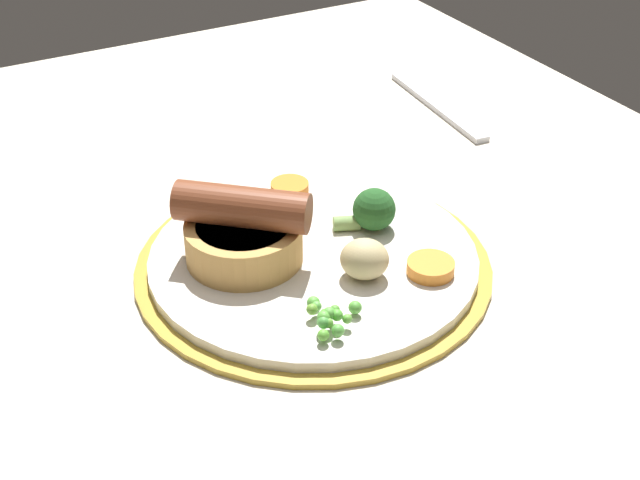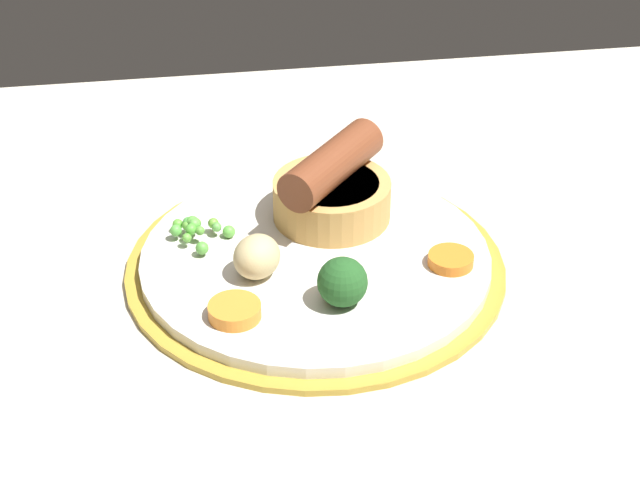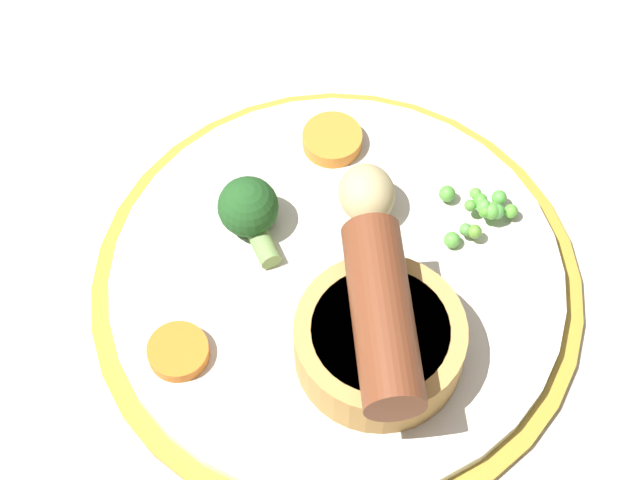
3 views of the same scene
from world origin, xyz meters
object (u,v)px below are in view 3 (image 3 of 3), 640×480
Objects in this scene: carrot_slice_2 at (178,352)px; potato_chunk_0 at (367,194)px; broccoli_floret_near at (249,209)px; carrot_slice_0 at (332,140)px; pea_pile at (480,211)px; dinner_plate at (337,283)px; sausage_pudding at (380,334)px.

potato_chunk_0 is at bearing 176.51° from carrot_slice_2.
broccoli_floret_near is 1.35× the size of potato_chunk_0.
pea_pile is at bearing 101.06° from carrot_slice_0.
pea_pile reaches higher than dinner_plate.
pea_pile is 6.66cm from potato_chunk_0.
carrot_slice_0 reaches higher than dinner_plate.
carrot_slice_0 is (-7.59, -0.62, -1.19)cm from broccoli_floret_near.
pea_pile is (-8.53, 3.34, 1.79)cm from dinner_plate.
carrot_slice_0 is at bearing -166.64° from carrot_slice_2.
sausage_pudding is 11.13cm from broccoli_floret_near.
dinner_plate is 6.35cm from sausage_pudding.
sausage_pudding is at bearing 67.85° from dinner_plate.
potato_chunk_0 is 1.11× the size of carrot_slice_2.
dinner_plate is at bearing 23.29° from potato_chunk_0.
dinner_plate is at bearing 45.32° from carrot_slice_0.
carrot_slice_2 is (14.13, -0.86, -1.17)cm from potato_chunk_0.
dinner_plate is at bearing -148.05° from broccoli_floret_near.
dinner_plate is 7.62× the size of potato_chunk_0.
sausage_pudding reaches higher than carrot_slice_2.
pea_pile is 19.15cm from carrot_slice_2.
potato_chunk_0 is at bearing -103.98° from broccoli_floret_near.
carrot_slice_0 is (-2.05, -4.70, -1.09)cm from potato_chunk_0.
sausage_pudding reaches higher than broccoli_floret_near.
carrot_slice_0 is at bearing -113.52° from potato_chunk_0.
carrot_slice_0 is at bearing -134.68° from dinner_plate.
broccoli_floret_near is at bearing -36.38° from potato_chunk_0.
carrot_slice_2 is (18.13, -6.15, -0.54)cm from pea_pile.
pea_pile is 0.98× the size of broccoli_floret_near.
carrot_slice_0 is 1.09× the size of carrot_slice_2.
sausage_pudding reaches higher than pea_pile.
potato_chunk_0 is (4.00, -5.29, 0.63)cm from pea_pile.
carrot_slice_0 reaches higher than carrot_slice_2.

